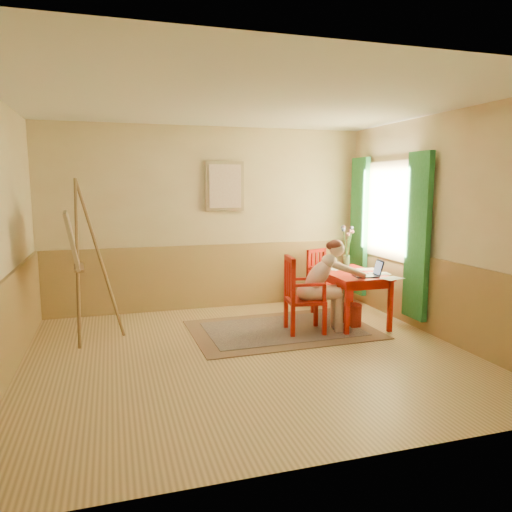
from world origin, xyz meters
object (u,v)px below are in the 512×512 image
object	(u,v)px
laptop	(370,273)
easel	(75,246)
figure	(324,281)
chair_left	(301,295)
table	(350,278)
chair_back	(322,278)

from	to	relation	value
laptop	easel	bearing A→B (deg)	170.28
easel	figure	bearing A→B (deg)	-10.31
easel	chair_left	bearing A→B (deg)	-10.52
table	laptop	distance (m)	0.42
chair_back	figure	bearing A→B (deg)	-113.89
chair_left	chair_back	distance (m)	1.51
chair_back	laptop	world-z (taller)	laptop
chair_left	easel	distance (m)	2.88
table	chair_back	world-z (taller)	chair_back
figure	chair_back	bearing A→B (deg)	66.11
chair_left	easel	world-z (taller)	easel
chair_left	laptop	world-z (taller)	chair_left
chair_back	laptop	size ratio (longest dim) A/B	2.34
chair_back	figure	size ratio (longest dim) A/B	0.74
laptop	easel	xyz separation A→B (m)	(-3.68, 0.63, 0.42)
table	figure	bearing A→B (deg)	-150.04
chair_left	easel	xyz separation A→B (m)	(-2.75, 0.51, 0.68)
chair_left	figure	xyz separation A→B (m)	(0.30, -0.04, 0.17)
figure	easel	world-z (taller)	easel
laptop	chair_left	bearing A→B (deg)	172.69
table	easel	distance (m)	3.64
chair_left	chair_back	size ratio (longest dim) A/B	1.12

